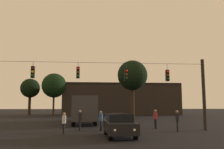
{
  "coord_description": "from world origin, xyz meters",
  "views": [
    {
      "loc": [
        -0.65,
        -6.62,
        2.13
      ],
      "look_at": [
        1.04,
        12.6,
        4.58
      ],
      "focal_mm": 38.02,
      "sensor_mm": 36.0,
      "label": 1
    }
  ],
  "objects_px": {
    "tree_right_far": "(30,88)",
    "pedestrian_near_bus": "(101,120)",
    "tree_behind_building": "(132,76)",
    "pedestrian_crossing_left": "(64,122)",
    "pedestrian_crossing_right": "(80,119)",
    "pedestrian_trailing": "(155,118)",
    "city_bus": "(84,107)",
    "pedestrian_crossing_center": "(177,120)",
    "car_near_right": "(119,125)",
    "tree_left_silhouette": "(54,86)"
  },
  "relations": [
    {
      "from": "pedestrian_crossing_right",
      "to": "tree_right_far",
      "type": "height_order",
      "value": "tree_right_far"
    },
    {
      "from": "city_bus",
      "to": "pedestrian_near_bus",
      "type": "height_order",
      "value": "city_bus"
    },
    {
      "from": "tree_right_far",
      "to": "car_near_right",
      "type": "bearing_deg",
      "value": -66.68
    },
    {
      "from": "pedestrian_trailing",
      "to": "tree_right_far",
      "type": "height_order",
      "value": "tree_right_far"
    },
    {
      "from": "pedestrian_crossing_center",
      "to": "tree_behind_building",
      "type": "relative_size",
      "value": 0.19
    },
    {
      "from": "pedestrian_near_bus",
      "to": "pedestrian_trailing",
      "type": "xyz_separation_m",
      "value": [
        4.94,
        1.34,
        0.04
      ]
    },
    {
      "from": "car_near_right",
      "to": "pedestrian_crossing_center",
      "type": "xyz_separation_m",
      "value": [
        4.95,
        2.56,
        0.14
      ]
    },
    {
      "from": "car_near_right",
      "to": "tree_left_silhouette",
      "type": "height_order",
      "value": "tree_left_silhouette"
    },
    {
      "from": "car_near_right",
      "to": "tree_left_silhouette",
      "type": "xyz_separation_m",
      "value": [
        -9.01,
        30.1,
        4.94
      ]
    },
    {
      "from": "pedestrian_crossing_center",
      "to": "tree_right_far",
      "type": "xyz_separation_m",
      "value": [
        -19.09,
        30.24,
        4.39
      ]
    },
    {
      "from": "pedestrian_near_bus",
      "to": "tree_left_silhouette",
      "type": "bearing_deg",
      "value": 106.66
    },
    {
      "from": "pedestrian_crossing_center",
      "to": "pedestrian_crossing_right",
      "type": "distance_m",
      "value": 7.86
    },
    {
      "from": "tree_right_far",
      "to": "pedestrian_near_bus",
      "type": "bearing_deg",
      "value": -65.9
    },
    {
      "from": "pedestrian_crossing_right",
      "to": "pedestrian_trailing",
      "type": "height_order",
      "value": "pedestrian_crossing_right"
    },
    {
      "from": "pedestrian_crossing_left",
      "to": "pedestrian_crossing_right",
      "type": "height_order",
      "value": "pedestrian_crossing_right"
    },
    {
      "from": "pedestrian_trailing",
      "to": "tree_behind_building",
      "type": "distance_m",
      "value": 15.95
    },
    {
      "from": "pedestrian_near_bus",
      "to": "tree_left_silhouette",
      "type": "distance_m",
      "value": 28.04
    },
    {
      "from": "pedestrian_crossing_center",
      "to": "tree_left_silhouette",
      "type": "xyz_separation_m",
      "value": [
        -13.96,
        27.54,
        4.8
      ]
    },
    {
      "from": "pedestrian_crossing_center",
      "to": "pedestrian_near_bus",
      "type": "relative_size",
      "value": 1.03
    },
    {
      "from": "pedestrian_trailing",
      "to": "city_bus",
      "type": "bearing_deg",
      "value": 132.14
    },
    {
      "from": "pedestrian_near_bus",
      "to": "tree_right_far",
      "type": "relative_size",
      "value": 0.22
    },
    {
      "from": "pedestrian_crossing_left",
      "to": "tree_right_far",
      "type": "distance_m",
      "value": 33.05
    },
    {
      "from": "pedestrian_crossing_left",
      "to": "tree_behind_building",
      "type": "xyz_separation_m",
      "value": [
        8.27,
        18.18,
        5.69
      ]
    },
    {
      "from": "city_bus",
      "to": "pedestrian_crossing_center",
      "type": "bearing_deg",
      "value": -51.59
    },
    {
      "from": "pedestrian_crossing_center",
      "to": "pedestrian_trailing",
      "type": "height_order",
      "value": "pedestrian_trailing"
    },
    {
      "from": "pedestrian_crossing_left",
      "to": "tree_right_far",
      "type": "relative_size",
      "value": 0.21
    },
    {
      "from": "city_bus",
      "to": "pedestrian_crossing_center",
      "type": "xyz_separation_m",
      "value": [
        7.69,
        -9.69,
        -0.93
      ]
    },
    {
      "from": "pedestrian_near_bus",
      "to": "pedestrian_crossing_right",
      "type": "bearing_deg",
      "value": 172.7
    },
    {
      "from": "city_bus",
      "to": "pedestrian_crossing_right",
      "type": "relative_size",
      "value": 6.61
    },
    {
      "from": "pedestrian_crossing_left",
      "to": "tree_left_silhouette",
      "type": "height_order",
      "value": "tree_left_silhouette"
    },
    {
      "from": "pedestrian_crossing_center",
      "to": "tree_left_silhouette",
      "type": "bearing_deg",
      "value": 116.88
    },
    {
      "from": "city_bus",
      "to": "tree_left_silhouette",
      "type": "relative_size",
      "value": 1.37
    },
    {
      "from": "pedestrian_crossing_right",
      "to": "pedestrian_trailing",
      "type": "distance_m",
      "value": 6.74
    },
    {
      "from": "tree_behind_building",
      "to": "pedestrian_crossing_left",
      "type": "bearing_deg",
      "value": -114.47
    },
    {
      "from": "pedestrian_trailing",
      "to": "tree_right_far",
      "type": "distance_m",
      "value": 33.41
    },
    {
      "from": "tree_behind_building",
      "to": "tree_left_silhouette",
      "type": "bearing_deg",
      "value": 142.78
    },
    {
      "from": "car_near_right",
      "to": "pedestrian_trailing",
      "type": "bearing_deg",
      "value": 52.32
    },
    {
      "from": "tree_behind_building",
      "to": "tree_right_far",
      "type": "bearing_deg",
      "value": 145.19
    },
    {
      "from": "pedestrian_crossing_right",
      "to": "pedestrian_trailing",
      "type": "bearing_deg",
      "value": 9.56
    },
    {
      "from": "tree_left_silhouette",
      "to": "tree_behind_building",
      "type": "bearing_deg",
      "value": -37.22
    },
    {
      "from": "tree_right_far",
      "to": "city_bus",
      "type": "bearing_deg",
      "value": -60.98
    },
    {
      "from": "pedestrian_near_bus",
      "to": "pedestrian_crossing_left",
      "type": "bearing_deg",
      "value": -144.99
    },
    {
      "from": "car_near_right",
      "to": "tree_behind_building",
      "type": "distance_m",
      "value": 21.18
    },
    {
      "from": "pedestrian_crossing_left",
      "to": "pedestrian_trailing",
      "type": "height_order",
      "value": "pedestrian_trailing"
    },
    {
      "from": "city_bus",
      "to": "tree_right_far",
      "type": "relative_size",
      "value": 1.52
    },
    {
      "from": "pedestrian_crossing_right",
      "to": "pedestrian_near_bus",
      "type": "bearing_deg",
      "value": -7.3
    },
    {
      "from": "pedestrian_trailing",
      "to": "tree_left_silhouette",
      "type": "xyz_separation_m",
      "value": [
        -12.85,
        25.12,
        4.79
      ]
    },
    {
      "from": "tree_left_silhouette",
      "to": "tree_right_far",
      "type": "distance_m",
      "value": 5.81
    },
    {
      "from": "pedestrian_crossing_left",
      "to": "tree_right_far",
      "type": "height_order",
      "value": "tree_right_far"
    },
    {
      "from": "pedestrian_crossing_left",
      "to": "tree_behind_building",
      "type": "relative_size",
      "value": 0.17
    }
  ]
}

